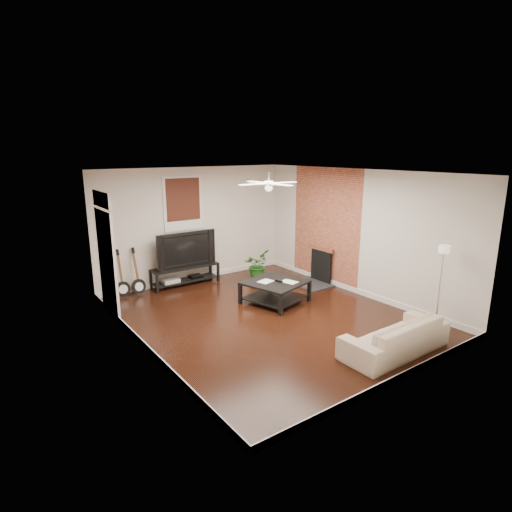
{
  "coord_description": "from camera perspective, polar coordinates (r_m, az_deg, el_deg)",
  "views": [
    {
      "loc": [
        -4.68,
        -6.16,
        3.2
      ],
      "look_at": [
        0.0,
        0.4,
        1.15
      ],
      "focal_mm": 29.42,
      "sensor_mm": 36.0,
      "label": 1
    }
  ],
  "objects": [
    {
      "name": "window_back",
      "position": [
        10.2,
        -9.88,
        7.03
      ],
      "size": [
        1.0,
        0.06,
        1.3
      ],
      "primitive_type": "cube",
      "color": "#3E1711",
      "rests_on": "wall_back"
    },
    {
      "name": "guitar_right",
      "position": [
        9.76,
        -15.79,
        -2.06
      ],
      "size": [
        0.36,
        0.28,
        1.09
      ],
      "primitive_type": null,
      "rotation": [
        0.0,
        0.0,
        0.12
      ],
      "color": "black",
      "rests_on": "floor"
    },
    {
      "name": "potted_plant",
      "position": [
        10.64,
        0.1,
        -1.2
      ],
      "size": [
        0.85,
        0.84,
        0.72
      ],
      "primitive_type": "imported",
      "rotation": [
        0.0,
        0.0,
        0.67
      ],
      "color": "#1F5D1A",
      "rests_on": "floor"
    },
    {
      "name": "tv_stand",
      "position": [
        10.34,
        -9.58,
        -2.6
      ],
      "size": [
        1.67,
        0.44,
        0.47
      ],
      "primitive_type": "cube",
      "color": "black",
      "rests_on": "floor"
    },
    {
      "name": "tv",
      "position": [
        10.19,
        -9.78,
        0.99
      ],
      "size": [
        1.49,
        0.2,
        0.86
      ],
      "primitive_type": "imported",
      "color": "black",
      "rests_on": "tv_stand"
    },
    {
      "name": "coffee_table",
      "position": [
        9.03,
        2.6,
        -4.88
      ],
      "size": [
        1.39,
        1.39,
        0.47
      ],
      "primitive_type": "cube",
      "rotation": [
        0.0,
        0.0,
        0.27
      ],
      "color": "black",
      "rests_on": "floor"
    },
    {
      "name": "ceiling_fan",
      "position": [
        7.76,
        1.74,
        9.83
      ],
      "size": [
        1.24,
        1.24,
        0.32
      ],
      "primitive_type": null,
      "color": "white",
      "rests_on": "ceiling"
    },
    {
      "name": "guitar_left",
      "position": [
        9.69,
        -17.79,
        -2.34
      ],
      "size": [
        0.34,
        0.24,
        1.09
      ],
      "primitive_type": null,
      "rotation": [
        0.0,
        0.0,
        0.02
      ],
      "color": "black",
      "rests_on": "floor"
    },
    {
      "name": "brick_accent",
      "position": [
        10.29,
        9.4,
        4.01
      ],
      "size": [
        0.02,
        2.2,
        2.8
      ],
      "primitive_type": "cube",
      "color": "#A05333",
      "rests_on": "floor"
    },
    {
      "name": "room",
      "position": [
        7.94,
        1.68,
        1.17
      ],
      "size": [
        5.01,
        6.01,
        2.81
      ],
      "color": "black",
      "rests_on": "ground"
    },
    {
      "name": "door_left",
      "position": [
        8.58,
        -19.56,
        0.3
      ],
      "size": [
        0.08,
        1.0,
        2.5
      ],
      "primitive_type": "cube",
      "color": "white",
      "rests_on": "wall_left"
    },
    {
      "name": "fireplace",
      "position": [
        10.3,
        8.05,
        -1.29
      ],
      "size": [
        0.8,
        1.1,
        0.92
      ],
      "primitive_type": "cube",
      "color": "black",
      "rests_on": "floor"
    },
    {
      "name": "sofa",
      "position": [
        7.25,
        18.36,
        -10.22
      ],
      "size": [
        1.95,
        0.77,
        0.57
      ],
      "primitive_type": "imported",
      "rotation": [
        0.0,
        0.0,
        3.15
      ],
      "color": "tan",
      "rests_on": "floor"
    },
    {
      "name": "floor_lamp",
      "position": [
        8.2,
        23.72,
        -4.04
      ],
      "size": [
        0.26,
        0.26,
        1.59
      ],
      "primitive_type": null,
      "rotation": [
        0.0,
        0.0,
        0.0
      ],
      "color": "silver",
      "rests_on": "floor"
    }
  ]
}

